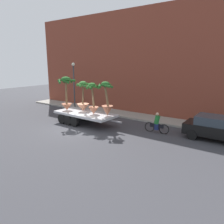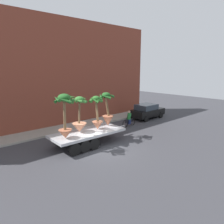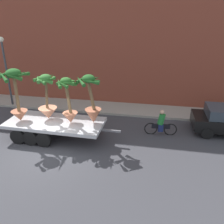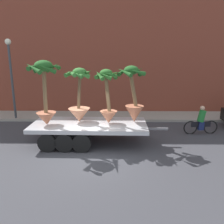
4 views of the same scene
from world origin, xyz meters
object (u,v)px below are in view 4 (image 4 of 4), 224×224
at_px(flatbed_trailer, 84,128).
at_px(potted_palm_front, 45,91).
at_px(potted_palm_extra, 108,98).
at_px(cyclist, 201,122).
at_px(potted_palm_rear, 79,100).
at_px(street_lamp, 11,69).
at_px(potted_palm_middle, 133,98).

relative_size(flatbed_trailer, potted_palm_front, 2.20).
distance_m(flatbed_trailer, potted_palm_extra, 1.81).
bearing_deg(cyclist, potted_palm_rear, -169.94).
bearing_deg(potted_palm_front, potted_palm_extra, 5.35).
relative_size(potted_palm_front, street_lamp, 0.60).
relative_size(potted_palm_middle, street_lamp, 0.54).
relative_size(potted_palm_rear, cyclist, 1.37).
distance_m(potted_palm_middle, cyclist, 4.13).
distance_m(flatbed_trailer, cyclist, 6.13).
height_order(flatbed_trailer, potted_palm_front, potted_palm_front).
bearing_deg(potted_palm_front, potted_palm_rear, 20.86).
xyz_separation_m(flatbed_trailer, potted_palm_rear, (-0.22, 0.30, 1.28)).
bearing_deg(potted_palm_middle, street_lamp, 153.36).
distance_m(potted_palm_extra, street_lamp, 7.16).
bearing_deg(potted_palm_extra, cyclist, 15.85).
bearing_deg(street_lamp, flatbed_trailer, -38.21).
relative_size(potted_palm_front, potted_palm_extra, 1.16).
xyz_separation_m(potted_palm_middle, potted_palm_front, (-3.92, -0.48, 0.39)).
height_order(flatbed_trailer, street_lamp, street_lamp).
xyz_separation_m(flatbed_trailer, potted_palm_front, (-1.63, -0.24, 1.78)).
xyz_separation_m(potted_palm_front, street_lamp, (-3.23, 4.06, 0.70)).
relative_size(potted_palm_middle, cyclist, 1.43).
bearing_deg(flatbed_trailer, potted_palm_extra, 0.88).
bearing_deg(potted_palm_extra, flatbed_trailer, -179.12).
relative_size(potted_palm_middle, potted_palm_extra, 1.06).
relative_size(flatbed_trailer, potted_palm_middle, 2.41).
bearing_deg(potted_palm_front, flatbed_trailer, 8.39).
xyz_separation_m(potted_palm_middle, cyclist, (3.68, 1.16, -1.47)).
relative_size(flatbed_trailer, cyclist, 3.44).
bearing_deg(potted_palm_extra, potted_palm_front, -174.65).
bearing_deg(potted_palm_middle, flatbed_trailer, -174.15).
bearing_deg(cyclist, potted_palm_middle, -162.50).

